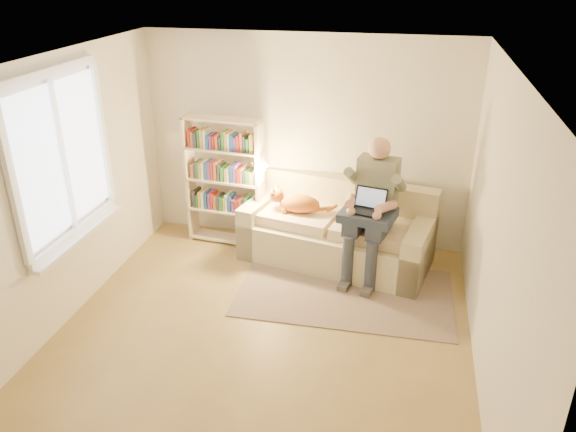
% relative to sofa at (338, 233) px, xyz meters
% --- Properties ---
extents(floor, '(4.50, 4.50, 0.00)m').
position_rel_sofa_xyz_m(floor, '(-0.50, -1.75, -0.34)').
color(floor, olive).
rests_on(floor, ground).
extents(ceiling, '(4.00, 4.50, 0.02)m').
position_rel_sofa_xyz_m(ceiling, '(-0.50, -1.75, 2.26)').
color(ceiling, white).
rests_on(ceiling, wall_back).
extents(wall_left, '(0.02, 4.50, 2.60)m').
position_rel_sofa_xyz_m(wall_left, '(-2.50, -1.75, 0.96)').
color(wall_left, silver).
rests_on(wall_left, floor).
extents(wall_right, '(0.02, 4.50, 2.60)m').
position_rel_sofa_xyz_m(wall_right, '(1.50, -1.75, 0.96)').
color(wall_right, silver).
rests_on(wall_right, floor).
extents(wall_back, '(4.00, 0.02, 2.60)m').
position_rel_sofa_xyz_m(wall_back, '(-0.50, 0.50, 0.96)').
color(wall_back, silver).
rests_on(wall_back, floor).
extents(wall_front, '(4.00, 0.02, 2.60)m').
position_rel_sofa_xyz_m(wall_front, '(-0.50, -4.00, 0.96)').
color(wall_front, silver).
rests_on(wall_front, floor).
extents(window, '(0.12, 1.52, 1.69)m').
position_rel_sofa_xyz_m(window, '(-2.45, -1.55, 1.03)').
color(window, white).
rests_on(window, wall_left).
extents(sofa, '(2.36, 1.43, 0.94)m').
position_rel_sofa_xyz_m(sofa, '(0.00, 0.00, 0.00)').
color(sofa, '#CABC8F').
rests_on(sofa, floor).
extents(person, '(0.57, 0.78, 1.61)m').
position_rel_sofa_xyz_m(person, '(0.41, -0.25, 0.56)').
color(person, gray).
rests_on(person, sofa).
extents(cat, '(0.76, 0.36, 0.27)m').
position_rel_sofa_xyz_m(cat, '(-0.55, -0.03, 0.37)').
color(cat, orange).
rests_on(cat, sofa).
extents(blanket, '(0.66, 0.58, 0.10)m').
position_rel_sofa_xyz_m(blanket, '(0.42, -0.42, 0.47)').
color(blanket, '#242F3F').
rests_on(blanket, person).
extents(laptop, '(0.41, 0.38, 0.29)m').
position_rel_sofa_xyz_m(laptop, '(0.42, -0.41, 0.58)').
color(laptop, black).
rests_on(laptop, blanket).
extents(bookshelf, '(1.09, 0.39, 1.65)m').
position_rel_sofa_xyz_m(bookshelf, '(-1.45, 0.15, 0.57)').
color(bookshelf, beige).
rests_on(bookshelf, floor).
extents(rug, '(2.35, 1.41, 0.01)m').
position_rel_sofa_xyz_m(rug, '(0.20, -0.77, -0.33)').
color(rug, gray).
rests_on(rug, floor).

